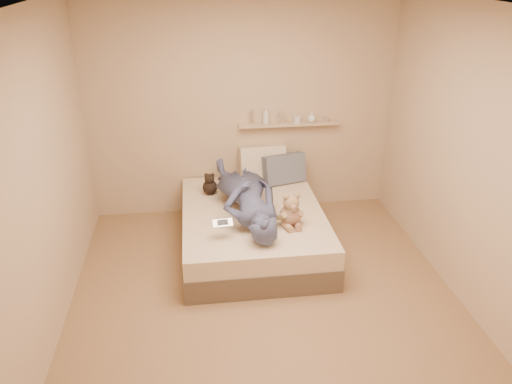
{
  "coord_description": "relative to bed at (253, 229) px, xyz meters",
  "views": [
    {
      "loc": [
        -0.58,
        -3.76,
        2.91
      ],
      "look_at": [
        0.0,
        0.65,
        0.8
      ],
      "focal_mm": 35.0,
      "sensor_mm": 36.0,
      "label": 1
    }
  ],
  "objects": [
    {
      "name": "pillow_cream",
      "position": [
        0.23,
        0.83,
        0.43
      ],
      "size": [
        0.56,
        0.29,
        0.43
      ],
      "primitive_type": "cube",
      "rotation": [
        -0.27,
        0.0,
        0.06
      ],
      "color": "#C1B399",
      "rests_on": "bed"
    },
    {
      "name": "dark_plush",
      "position": [
        -0.43,
        0.47,
        0.34
      ],
      "size": [
        0.17,
        0.17,
        0.26
      ],
      "color": "black",
      "rests_on": "bed"
    },
    {
      "name": "teddy_bear",
      "position": [
        0.34,
        -0.37,
        0.37
      ],
      "size": [
        0.3,
        0.29,
        0.36
      ],
      "color": "#91694F",
      "rests_on": "bed"
    },
    {
      "name": "shelf_bottles",
      "position": [
        0.55,
        0.91,
        0.96
      ],
      "size": [
        0.94,
        0.11,
        0.2
      ],
      "color": "silver",
      "rests_on": "wall_shelf"
    },
    {
      "name": "game_console",
      "position": [
        -0.35,
        -0.54,
        0.39
      ],
      "size": [
        0.2,
        0.1,
        0.07
      ],
      "color": "#ADAFB4",
      "rests_on": "bed"
    },
    {
      "name": "pillow_grey",
      "position": [
        0.47,
        0.69,
        0.4
      ],
      "size": [
        0.54,
        0.33,
        0.36
      ],
      "primitive_type": "cube",
      "rotation": [
        -0.21,
        0.0,
        0.26
      ],
      "color": "slate",
      "rests_on": "bed"
    },
    {
      "name": "room",
      "position": [
        0.0,
        -0.93,
        1.08
      ],
      "size": [
        3.8,
        3.8,
        3.8
      ],
      "color": "#886446",
      "rests_on": "ground"
    },
    {
      "name": "wall_shelf",
      "position": [
        0.55,
        0.91,
        0.88
      ],
      "size": [
        1.2,
        0.12,
        0.03
      ],
      "primitive_type": "cube",
      "color": "tan",
      "rests_on": "wall_back"
    },
    {
      "name": "person",
      "position": [
        -0.07,
        -0.02,
        0.42
      ],
      "size": [
        0.76,
        1.67,
        0.39
      ],
      "primitive_type": "imported",
      "rotation": [
        0.0,
        0.0,
        3.25
      ],
      "color": "#464C6F",
      "rests_on": "bed"
    },
    {
      "name": "bed",
      "position": [
        0.0,
        0.0,
        0.0
      ],
      "size": [
        1.5,
        1.9,
        0.45
      ],
      "color": "brown",
      "rests_on": "floor"
    }
  ]
}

